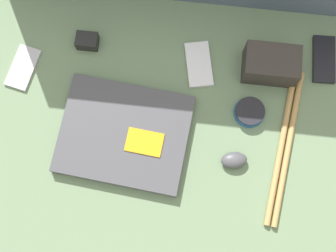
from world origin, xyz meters
TOP-DOWN VIEW (x-y plane):
  - ground_plane at (0.00, 0.00)m, footprint 8.00×8.00m
  - couch_seat at (0.00, 0.00)m, footprint 0.98×0.70m
  - laptop at (-0.11, -0.03)m, footprint 0.34×0.28m
  - computer_mouse at (0.17, -0.07)m, footprint 0.07×0.05m
  - speaker_puck at (0.20, 0.06)m, footprint 0.08×0.08m
  - phone_silver at (-0.39, 0.12)m, footprint 0.08×0.13m
  - phone_black at (0.06, 0.17)m, footprint 0.09×0.13m
  - phone_small at (0.38, 0.22)m, footprint 0.06×0.13m
  - camera_pouch at (0.24, 0.18)m, footprint 0.14×0.09m
  - charger_brick at (-0.23, 0.20)m, footprint 0.06×0.04m
  - drumstick_pair at (0.29, -0.02)m, footprint 0.08×0.40m

SIDE VIEW (x-z plane):
  - ground_plane at x=0.00m, z-range 0.00..0.00m
  - couch_seat at x=0.00m, z-range 0.00..0.11m
  - phone_silver at x=-0.39m, z-range 0.11..0.12m
  - phone_small at x=0.38m, z-range 0.11..0.12m
  - phone_black at x=0.06m, z-range 0.11..0.12m
  - drumstick_pair at x=0.29m, z-range 0.11..0.13m
  - speaker_puck at x=0.20m, z-range 0.11..0.14m
  - laptop at x=-0.11m, z-range 0.11..0.14m
  - computer_mouse at x=0.17m, z-range 0.11..0.14m
  - charger_brick at x=-0.23m, z-range 0.11..0.15m
  - camera_pouch at x=0.24m, z-range 0.11..0.19m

